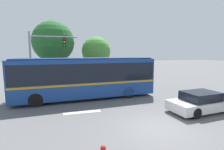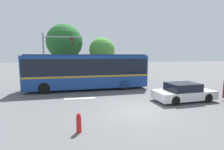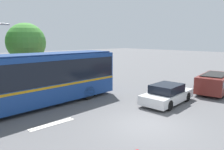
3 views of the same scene
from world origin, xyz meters
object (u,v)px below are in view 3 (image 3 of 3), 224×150
Objects in this scene: city_bus at (36,77)px; sedan_foreground at (167,94)px; suv_left_lane at (215,82)px; street_tree_centre at (26,42)px.

sedan_foreground is (6.78, -5.27, -1.31)m from city_bus.
city_bus is 13.69m from suv_left_lane.
suv_left_lane is 0.85× the size of street_tree_centre.
sedan_foreground is 5.46m from suv_left_lane.
street_tree_centre reaches higher than sedan_foreground.
street_tree_centre is at bearing 116.65° from suv_left_lane.
street_tree_centre reaches higher than suv_left_lane.
city_bus is 1.98× the size of street_tree_centre.
suv_left_lane reaches higher than sedan_foreground.
sedan_foreground is 0.77× the size of street_tree_centre.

